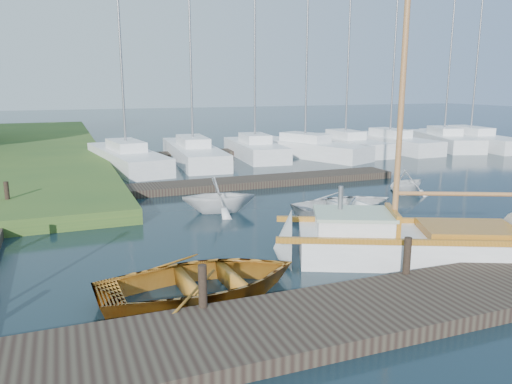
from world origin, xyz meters
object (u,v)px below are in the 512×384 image
object	(u,v)px
marina_boat_6	(444,139)
marina_boat_7	(470,139)
sailboat	(408,246)
marina_boat_1	(193,151)
tender_c	(346,202)
marina_boat_3	(305,147)
marina_boat_2	(255,148)
mooring_post_1	(203,286)
marina_boat_4	(345,143)
dinghy	(202,276)
mooring_post_5	(7,193)
tender_b	(219,193)
tender_d	(407,180)
marina_boat_0	(126,156)
mooring_post_2	(407,256)
marina_boat_5	(390,141)

from	to	relation	value
marina_boat_6	marina_boat_7	world-z (taller)	marina_boat_7
sailboat	marina_boat_1	distance (m)	17.79
tender_c	marina_boat_3	size ratio (longest dim) A/B	0.28
marina_boat_2	marina_boat_7	size ratio (longest dim) A/B	1.08
mooring_post_1	marina_boat_4	size ratio (longest dim) A/B	0.08
dinghy	marina_boat_3	world-z (taller)	marina_boat_3
mooring_post_5	dinghy	distance (m)	9.87
tender_b	tender_c	xyz separation A→B (m)	(3.95, -1.71, -0.27)
mooring_post_1	tender_d	xyz separation A→B (m)	(10.52, 7.71, -0.15)
tender_d	marina_boat_3	xyz separation A→B (m)	(1.02, 10.92, 0.04)
dinghy	marina_boat_7	xyz separation A→B (m)	(24.20, 17.62, 0.12)
marina_boat_0	marina_boat_1	world-z (taller)	marina_boat_0
mooring_post_5	dinghy	world-z (taller)	mooring_post_5
tender_c	mooring_post_5	bearing A→B (deg)	66.32
tender_b	marina_boat_2	size ratio (longest dim) A/B	0.22
tender_c	marina_boat_7	distance (m)	21.98
mooring_post_1	marina_boat_7	size ratio (longest dim) A/B	0.08
marina_boat_2	tender_d	bearing A→B (deg)	-165.47
tender_d	marina_boat_4	size ratio (longest dim) A/B	0.20
tender_d	marina_boat_7	distance (m)	17.79
marina_boat_7	marina_boat_4	bearing A→B (deg)	93.09
marina_boat_6	marina_boat_2	bearing A→B (deg)	107.56
marina_boat_2	marina_boat_4	xyz separation A→B (m)	(6.25, 0.07, -0.01)
mooring_post_1	marina_boat_2	distance (m)	21.15
dinghy	tender_d	xyz separation A→B (m)	(10.23, 6.60, 0.11)
dinghy	tender_c	world-z (taller)	dinghy
mooring_post_2	marina_boat_3	size ratio (longest dim) A/B	0.06
marina_boat_1	marina_boat_3	world-z (taller)	marina_boat_3
mooring_post_2	sailboat	size ratio (longest dim) A/B	0.08
tender_c	marina_boat_1	distance (m)	13.39
tender_c	marina_boat_3	distance (m)	13.63
sailboat	marina_boat_4	size ratio (longest dim) A/B	0.95
tender_c	marina_boat_0	xyz separation A→B (m)	(-5.65, 12.58, 0.18)
marina_boat_1	marina_boat_3	size ratio (longest dim) A/B	0.77
tender_c	marina_boat_0	distance (m)	13.79
mooring_post_1	tender_d	size ratio (longest dim) A/B	0.39
marina_boat_7	marina_boat_6	bearing A→B (deg)	85.33
tender_b	marina_boat_0	bearing A→B (deg)	19.69
dinghy	marina_boat_7	bearing A→B (deg)	-57.16
sailboat	marina_boat_7	bearing A→B (deg)	67.11
tender_c	marina_boat_3	xyz separation A→B (m)	(4.91, 12.71, 0.20)
tender_b	marina_boat_7	bearing A→B (deg)	-52.22
dinghy	marina_boat_7	world-z (taller)	marina_boat_7
marina_boat_3	marina_boat_5	distance (m)	6.65
marina_boat_2	marina_boat_1	bearing A→B (deg)	97.43
marina_boat_0	sailboat	bearing A→B (deg)	-172.95
tender_b	marina_boat_4	world-z (taller)	marina_boat_4
marina_boat_6	marina_boat_4	bearing A→B (deg)	106.41
marina_boat_4	marina_boat_5	size ratio (longest dim) A/B	0.85
marina_boat_5	mooring_post_1	bearing A→B (deg)	134.23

